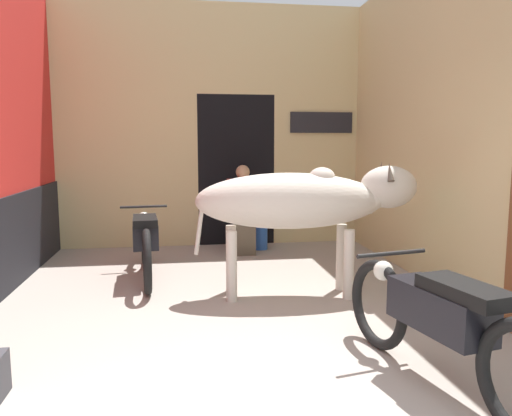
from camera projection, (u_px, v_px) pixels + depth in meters
name	position (u px, v px, depth m)	size (l,w,h in m)	color
wall_back_with_doorway	(220.00, 144.00, 7.88)	(4.60, 0.93, 3.66)	#D1BC84
wall_right_with_door	(454.00, 122.00, 5.24)	(0.22, 5.35, 3.66)	#D1BC84
cow	(303.00, 201.00, 5.12)	(2.33, 0.76, 1.40)	beige
motorcycle_near	(439.00, 320.00, 3.22)	(0.65, 2.03, 0.80)	black
motorcycle_far	(145.00, 240.00, 5.84)	(0.58, 1.99, 0.80)	black
shopkeeper_seated	(243.00, 208.00, 7.12)	(0.45, 0.33, 1.27)	brown
plastic_stool	(260.00, 233.00, 7.46)	(0.31, 0.31, 0.46)	#2856B2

